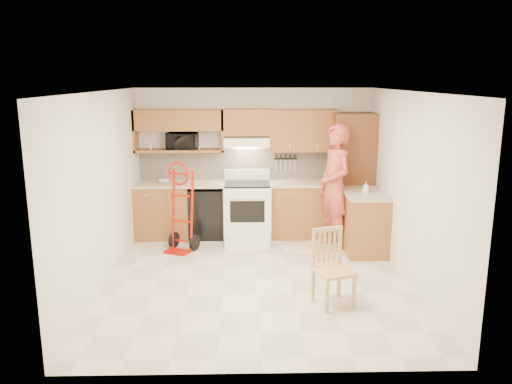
{
  "coord_description": "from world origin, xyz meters",
  "views": [
    {
      "loc": [
        -0.17,
        -6.47,
        2.67
      ],
      "look_at": [
        0.0,
        0.5,
        1.1
      ],
      "focal_mm": 35.78,
      "sensor_mm": 36.0,
      "label": 1
    }
  ],
  "objects_px": {
    "range": "(247,207)",
    "person": "(335,187)",
    "dining_chair": "(334,269)",
    "microwave": "(182,141)",
    "hand_truck": "(180,211)"
  },
  "relations": [
    {
      "from": "microwave",
      "to": "range",
      "type": "xyz_separation_m",
      "value": [
        1.09,
        -0.36,
        -1.06
      ]
    },
    {
      "from": "person",
      "to": "dining_chair",
      "type": "bearing_deg",
      "value": -27.09
    },
    {
      "from": "person",
      "to": "hand_truck",
      "type": "height_order",
      "value": "person"
    },
    {
      "from": "range",
      "to": "dining_chair",
      "type": "xyz_separation_m",
      "value": [
        1.01,
        -2.54,
        -0.11
      ]
    },
    {
      "from": "person",
      "to": "hand_truck",
      "type": "relative_size",
      "value": 1.55
    },
    {
      "from": "person",
      "to": "hand_truck",
      "type": "xyz_separation_m",
      "value": [
        -2.43,
        -0.14,
        -0.35
      ]
    },
    {
      "from": "range",
      "to": "microwave",
      "type": "bearing_deg",
      "value": 161.78
    },
    {
      "from": "hand_truck",
      "to": "microwave",
      "type": "bearing_deg",
      "value": 116.05
    },
    {
      "from": "microwave",
      "to": "dining_chair",
      "type": "xyz_separation_m",
      "value": [
        2.09,
        -2.89,
        -1.17
      ]
    },
    {
      "from": "person",
      "to": "dining_chair",
      "type": "height_order",
      "value": "person"
    },
    {
      "from": "range",
      "to": "person",
      "type": "bearing_deg",
      "value": -16.0
    },
    {
      "from": "person",
      "to": "hand_truck",
      "type": "bearing_deg",
      "value": -104.01
    },
    {
      "from": "microwave",
      "to": "hand_truck",
      "type": "height_order",
      "value": "microwave"
    },
    {
      "from": "person",
      "to": "microwave",
      "type": "bearing_deg",
      "value": -124.33
    },
    {
      "from": "hand_truck",
      "to": "dining_chair",
      "type": "bearing_deg",
      "value": -20.28
    }
  ]
}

